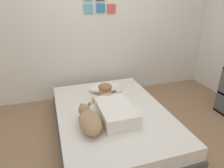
{
  "coord_description": "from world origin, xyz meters",
  "views": [
    {
      "loc": [
        -0.92,
        -2.1,
        1.78
      ],
      "look_at": [
        -0.08,
        0.5,
        0.57
      ],
      "focal_mm": 32.9,
      "sensor_mm": 36.0,
      "label": 1
    }
  ],
  "objects_px": {
    "coffee_cup": "(118,92)",
    "dog": "(89,120)",
    "pillow": "(105,87)",
    "bed": "(112,120)",
    "person_lying": "(113,106)",
    "cell_phone": "(118,106)"
  },
  "relations": [
    {
      "from": "bed",
      "to": "dog",
      "type": "relative_size",
      "value": 3.62
    },
    {
      "from": "dog",
      "to": "coffee_cup",
      "type": "height_order",
      "value": "dog"
    },
    {
      "from": "coffee_cup",
      "to": "pillow",
      "type": "bearing_deg",
      "value": 131.93
    },
    {
      "from": "pillow",
      "to": "coffee_cup",
      "type": "distance_m",
      "value": 0.25
    },
    {
      "from": "bed",
      "to": "pillow",
      "type": "distance_m",
      "value": 0.68
    },
    {
      "from": "pillow",
      "to": "coffee_cup",
      "type": "bearing_deg",
      "value": -48.07
    },
    {
      "from": "pillow",
      "to": "cell_phone",
      "type": "bearing_deg",
      "value": -85.82
    },
    {
      "from": "person_lying",
      "to": "dog",
      "type": "relative_size",
      "value": 1.6
    },
    {
      "from": "person_lying",
      "to": "dog",
      "type": "distance_m",
      "value": 0.43
    },
    {
      "from": "person_lying",
      "to": "coffee_cup",
      "type": "bearing_deg",
      "value": 63.08
    },
    {
      "from": "person_lying",
      "to": "bed",
      "type": "bearing_deg",
      "value": 82.72
    },
    {
      "from": "person_lying",
      "to": "cell_phone",
      "type": "relative_size",
      "value": 6.57
    },
    {
      "from": "bed",
      "to": "cell_phone",
      "type": "height_order",
      "value": "cell_phone"
    },
    {
      "from": "dog",
      "to": "pillow",
      "type": "bearing_deg",
      "value": 63.84
    },
    {
      "from": "coffee_cup",
      "to": "dog",
      "type": "bearing_deg",
      "value": -129.84
    },
    {
      "from": "pillow",
      "to": "dog",
      "type": "relative_size",
      "value": 0.9
    },
    {
      "from": "bed",
      "to": "person_lying",
      "type": "distance_m",
      "value": 0.27
    },
    {
      "from": "coffee_cup",
      "to": "cell_phone",
      "type": "xyz_separation_m",
      "value": [
        -0.13,
        -0.36,
        -0.03
      ]
    },
    {
      "from": "person_lying",
      "to": "dog",
      "type": "bearing_deg",
      "value": -146.99
    },
    {
      "from": "bed",
      "to": "cell_phone",
      "type": "relative_size",
      "value": 14.85
    },
    {
      "from": "bed",
      "to": "pillow",
      "type": "relative_size",
      "value": 4.0
    },
    {
      "from": "pillow",
      "to": "cell_phone",
      "type": "height_order",
      "value": "pillow"
    }
  ]
}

